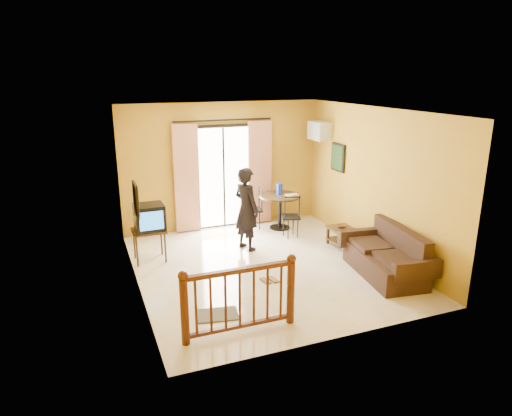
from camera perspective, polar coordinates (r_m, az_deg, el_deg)
name	(u,v)px	position (r m, az deg, el deg)	size (l,w,h in m)	color
ground	(265,267)	(8.38, 1.15, -7.35)	(5.00, 5.00, 0.00)	beige
room_shell	(266,175)	(7.85, 1.22, 4.09)	(5.00, 5.00, 5.00)	white
balcony_door	(224,176)	(10.19, -4.04, 4.00)	(2.25, 0.14, 2.46)	black
tv_table	(149,234)	(8.69, -13.26, -3.13)	(0.61, 0.51, 0.61)	black
television	(149,217)	(8.59, -13.19, -1.12)	(0.54, 0.50, 0.48)	black
picture_left	(136,199)	(7.16, -14.78, 1.04)	(0.05, 0.42, 0.52)	black
dining_table	(280,202)	(10.22, 3.01, 0.75)	(0.93, 0.93, 0.77)	black
water_jug	(279,189)	(10.23, 2.95, 2.41)	(0.13, 0.13, 0.25)	#1431BB
serving_tray	(292,195)	(10.19, 4.51, 1.67)	(0.28, 0.18, 0.02)	beige
dining_chairs	(271,233)	(10.10, 1.92, -3.09)	(1.06, 1.26, 0.95)	black
air_conditioner	(319,131)	(10.41, 7.88, 9.54)	(0.31, 0.60, 0.40)	silver
botanical_print	(338,157)	(9.99, 10.21, 6.24)	(0.05, 0.50, 0.60)	black
coffee_table	(346,237)	(9.29, 11.21, -3.52)	(0.48, 0.87, 0.39)	black
bowl	(341,226)	(9.40, 10.63, -2.24)	(0.18, 0.18, 0.06)	brown
sofa	(387,258)	(8.28, 16.11, -5.99)	(1.03, 1.86, 0.84)	black
standing_person	(246,209)	(8.94, -1.23, -0.12)	(0.61, 0.40, 1.66)	black
stair_balustrade	(240,295)	(6.17, -2.04, -10.82)	(1.63, 0.13, 1.04)	#471E0F
doormat	(217,315)	(6.85, -4.84, -13.13)	(0.60, 0.40, 0.02)	#534F43
sandals	(269,280)	(7.84, 1.68, -9.01)	(0.28, 0.26, 0.03)	brown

